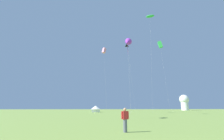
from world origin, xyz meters
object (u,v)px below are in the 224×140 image
kite_green_box (160,45)px  person_spectator (125,120)px  kite_pink_box (104,51)px  kite_green_parafoil (150,16)px  observatory_dome (184,102)px  kite_purple_delta (128,42)px  kite_black_delta (128,46)px  festival_tent_left (96,109)px

kite_green_box → person_spectator: bearing=-119.0°
kite_pink_box → kite_green_box: bearing=10.5°
kite_green_parafoil → observatory_dome: 74.71m
kite_purple_delta → kite_pink_box: kite_pink_box is taller
kite_green_parafoil → kite_green_box: 13.87m
kite_green_box → kite_pink_box: size_ratio=1.26×
kite_green_box → person_spectator: kite_green_box is taller
kite_green_parafoil → kite_pink_box: (-17.40, 4.24, -13.35)m
kite_pink_box → observatory_dome: bearing=38.5°
kite_purple_delta → kite_green_parafoil: bearing=40.7°
kite_green_parafoil → kite_black_delta: kite_green_parafoil is taller
kite_green_parafoil → kite_black_delta: bearing=128.0°
observatory_dome → person_spectator: bearing=-124.3°
festival_tent_left → kite_pink_box: bearing=-76.6°
kite_pink_box → festival_tent_left: size_ratio=6.01×
festival_tent_left → kite_black_delta: bearing=-21.6°
kite_green_parafoil → kite_green_box: size_ratio=1.22×
person_spectator → kite_purple_delta: bearing=75.6°
kite_green_parafoil → observatory_dome: size_ratio=3.41×
festival_tent_left → observatory_dome: size_ratio=0.37×
kite_purple_delta → observatory_dome: (55.13, 62.68, -14.33)m
kite_green_parafoil → festival_tent_left: 42.37m
kite_green_parafoil → observatory_dome: bearing=50.5°
festival_tent_left → person_spectator: bearing=-89.3°
kite_purple_delta → kite_green_box: (19.13, 18.84, 8.28)m
kite_black_delta → kite_green_box: size_ratio=0.94×
kite_green_parafoil → kite_purple_delta: (-11.62, -9.98, -15.86)m
kite_black_delta → kite_pink_box: size_ratio=1.18×
observatory_dome → festival_tent_left: bearing=-148.6°
kite_green_box → person_spectator: (-26.60, -47.99, -27.77)m
kite_purple_delta → kite_black_delta: (4.55, 19.02, 6.86)m
kite_black_delta → kite_pink_box: (-10.33, -4.80, -4.35)m
kite_purple_delta → kite_green_box: size_ratio=0.72×
kite_black_delta → observatory_dome: (50.58, 43.66, -21.19)m
person_spectator → observatory_dome: (62.59, 91.84, 5.16)m
kite_green_parafoil → observatory_dome: (43.51, 52.70, -30.19)m
kite_green_box → kite_pink_box: 25.98m
kite_green_parafoil → person_spectator: size_ratio=21.30×
festival_tent_left → kite_purple_delta: bearing=-71.3°
kite_green_parafoil → kite_black_delta: (-7.07, 9.04, -9.00)m
kite_black_delta → observatory_dome: bearing=40.8°
kite_pink_box → kite_green_parafoil: bearing=-13.7°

